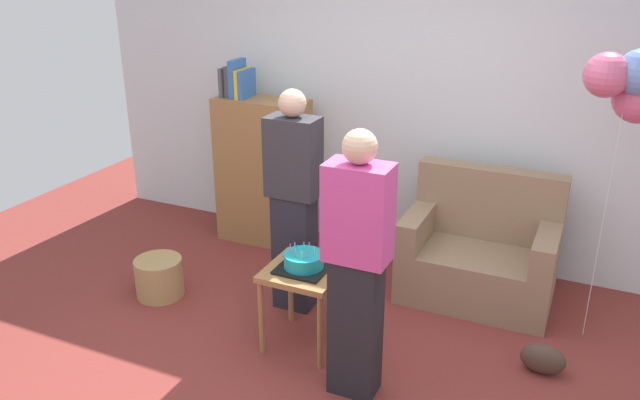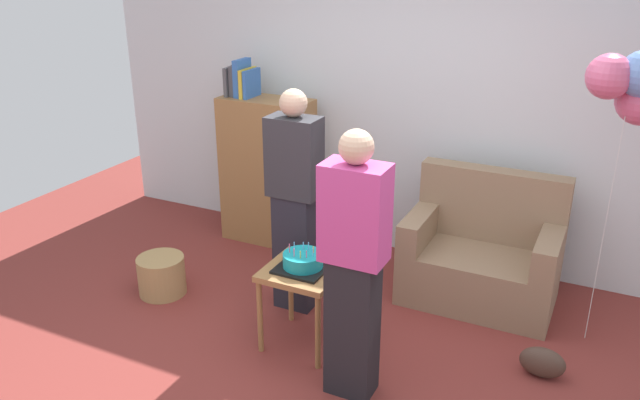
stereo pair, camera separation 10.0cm
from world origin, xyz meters
name	(u,v)px [view 2 (the right image)]	position (x,y,z in m)	size (l,w,h in m)	color
ground_plane	(309,380)	(0.00, 0.00, 0.00)	(8.00, 8.00, 0.00)	maroon
wall_back	(423,99)	(0.00, 2.05, 1.35)	(6.00, 0.10, 2.70)	silver
couch	(482,256)	(0.70, 1.48, 0.34)	(1.10, 0.70, 0.96)	#8C7054
bookshelf	(267,169)	(-1.26, 1.68, 0.67)	(0.80, 0.36, 1.61)	olive
side_table	(303,280)	(-0.22, 0.35, 0.48)	(0.48, 0.48, 0.56)	olive
birthday_cake	(303,261)	(-0.22, 0.35, 0.61)	(0.32, 0.32, 0.17)	black
person_blowing_candles	(295,201)	(-0.49, 0.76, 0.83)	(0.36, 0.22, 1.63)	#23232D
person_holding_cake	(354,267)	(0.27, 0.04, 0.83)	(0.36, 0.22, 1.63)	black
wicker_basket	(162,275)	(-1.50, 0.46, 0.15)	(0.36, 0.36, 0.30)	#A88451
handbag	(542,362)	(1.28, 0.68, 0.10)	(0.28, 0.14, 0.20)	#473328
balloon_bunch	(634,86)	(1.51, 1.27, 1.74)	(0.49, 0.43, 1.95)	silver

